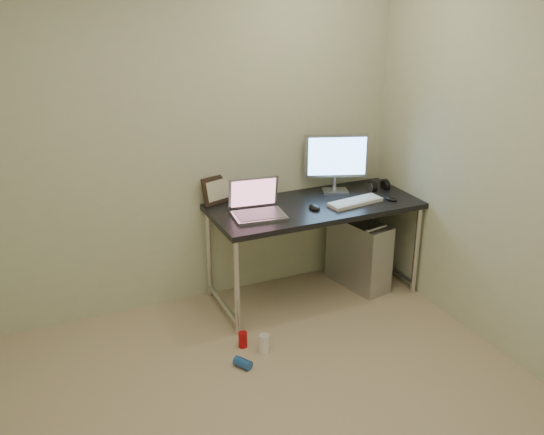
% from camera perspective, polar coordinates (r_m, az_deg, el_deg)
% --- Properties ---
extents(wall_back, '(3.50, 0.02, 2.50)m').
position_cam_1_polar(wall_back, '(4.29, -9.66, 7.13)').
color(wall_back, beige).
rests_on(wall_back, ground).
extents(desk, '(1.55, 0.68, 0.75)m').
position_cam_1_polar(desk, '(4.50, 3.99, 0.32)').
color(desk, black).
rests_on(desk, ground).
extents(tower_computer, '(0.33, 0.56, 0.58)m').
position_cam_1_polar(tower_computer, '(4.85, 8.15, -3.33)').
color(tower_computer, silver).
rests_on(tower_computer, ground).
extents(cable_a, '(0.01, 0.16, 0.69)m').
position_cam_1_polar(cable_a, '(5.00, 5.98, -0.85)').
color(cable_a, black).
rests_on(cable_a, ground).
extents(cable_b, '(0.02, 0.11, 0.71)m').
position_cam_1_polar(cable_b, '(5.04, 6.97, -0.97)').
color(cable_b, black).
rests_on(cable_b, ground).
extents(can_red, '(0.08, 0.08, 0.11)m').
position_cam_1_polar(can_red, '(4.13, -2.77, -11.41)').
color(can_red, red).
rests_on(can_red, ground).
extents(can_white, '(0.09, 0.09, 0.12)m').
position_cam_1_polar(can_white, '(4.07, -0.75, -11.76)').
color(can_white, white).
rests_on(can_white, ground).
extents(can_blue, '(0.11, 0.13, 0.06)m').
position_cam_1_polar(can_blue, '(3.95, -2.76, -13.52)').
color(can_blue, '#2052A3').
rests_on(can_blue, ground).
extents(laptop, '(0.39, 0.33, 0.25)m').
position_cam_1_polar(laptop, '(4.25, -1.44, 1.04)').
color(laptop, '#B4B4BB').
rests_on(laptop, desk).
extents(monitor, '(0.47, 0.20, 0.46)m').
position_cam_1_polar(monitor, '(4.67, 6.05, 5.53)').
color(monitor, '#B4B4BB').
rests_on(monitor, desk).
extents(keyboard, '(0.44, 0.19, 0.03)m').
position_cam_1_polar(keyboard, '(4.51, 7.84, 1.46)').
color(keyboard, silver).
rests_on(keyboard, desk).
extents(mouse_right, '(0.09, 0.12, 0.04)m').
position_cam_1_polar(mouse_right, '(4.62, 11.17, 1.82)').
color(mouse_right, black).
rests_on(mouse_right, desk).
extents(mouse_left, '(0.09, 0.13, 0.04)m').
position_cam_1_polar(mouse_left, '(4.37, 4.02, 1.07)').
color(mouse_left, black).
rests_on(mouse_left, desk).
extents(headphones, '(0.16, 0.10, 0.10)m').
position_cam_1_polar(headphones, '(4.84, 10.03, 2.93)').
color(headphones, black).
rests_on(headphones, desk).
extents(picture_frame, '(0.27, 0.15, 0.21)m').
position_cam_1_polar(picture_frame, '(4.47, -5.13, 2.64)').
color(picture_frame, black).
rests_on(picture_frame, desk).
extents(webcam, '(0.05, 0.04, 0.13)m').
position_cam_1_polar(webcam, '(4.47, -2.33, 2.57)').
color(webcam, silver).
rests_on(webcam, desk).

